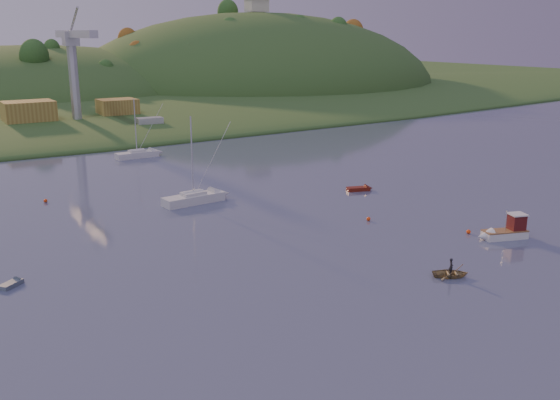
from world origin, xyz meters
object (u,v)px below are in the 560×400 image
fishing_boat (502,232)px  sailboat_near (194,198)px  grey_dinghy (15,282)px  red_tender (363,189)px  canoe (451,273)px  sailboat_far (137,154)px

fishing_boat → sailboat_near: 39.37m
sailboat_near → grey_dinghy: sailboat_near is taller
red_tender → fishing_boat: bearing=-73.6°
red_tender → grey_dinghy: size_ratio=1.52×
sailboat_near → red_tender: bearing=-20.5°
canoe → grey_dinghy: size_ratio=1.25×
fishing_boat → canoe: (-13.36, -4.81, -0.47)m
sailboat_near → red_tender: (23.81, -6.91, -0.48)m
sailboat_far → grey_dinghy: bearing=-121.6°
fishing_boat → sailboat_far: 69.12m
fishing_boat → sailboat_near: size_ratio=0.52×
fishing_boat → grey_dinghy: size_ratio=2.27×
canoe → grey_dinghy: (-34.95, 20.22, -0.15)m
sailboat_near → grey_dinghy: 30.73m
sailboat_near → red_tender: size_ratio=2.88×
fishing_boat → sailboat_near: sailboat_near is taller
fishing_boat → canoe: fishing_boat is taller
fishing_boat → sailboat_near: bearing=-36.1°
sailboat_near → sailboat_far: bearing=77.9°
fishing_boat → grey_dinghy: fishing_boat is taller
sailboat_far → red_tender: sailboat_far is taller
fishing_boat → sailboat_far: sailboat_far is taller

